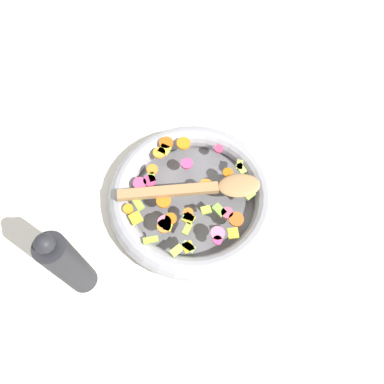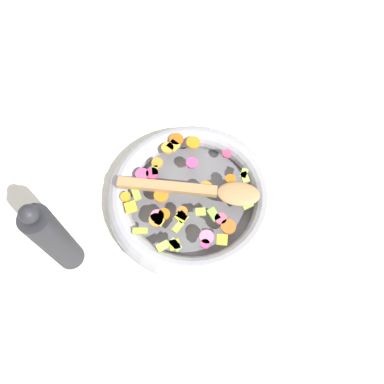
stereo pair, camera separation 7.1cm
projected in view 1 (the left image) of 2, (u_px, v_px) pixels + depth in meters
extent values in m
plane|color=silver|center=(192.00, 202.00, 0.84)|extent=(4.00, 4.00, 0.00)
cylinder|color=slate|center=(192.00, 201.00, 0.84)|extent=(0.32, 0.32, 0.01)
torus|color=#9E9EA5|center=(192.00, 197.00, 0.82)|extent=(0.37, 0.37, 0.05)
cylinder|color=orange|center=(158.00, 153.00, 0.84)|extent=(0.04, 0.04, 0.01)
cylinder|color=orange|center=(182.00, 143.00, 0.85)|extent=(0.03, 0.03, 0.01)
cylinder|color=#DB5E21|center=(235.00, 219.00, 0.77)|extent=(0.03, 0.03, 0.01)
cylinder|color=orange|center=(227.00, 173.00, 0.82)|extent=(0.03, 0.03, 0.01)
cylinder|color=orange|center=(187.00, 213.00, 0.77)|extent=(0.03, 0.03, 0.01)
cylinder|color=orange|center=(163.00, 226.00, 0.76)|extent=(0.04, 0.04, 0.01)
cylinder|color=orange|center=(170.00, 219.00, 0.77)|extent=(0.03, 0.03, 0.01)
cylinder|color=orange|center=(238.00, 187.00, 0.80)|extent=(0.04, 0.04, 0.01)
cylinder|color=orange|center=(162.00, 201.00, 0.78)|extent=(0.04, 0.04, 0.01)
cylinder|color=orange|center=(151.00, 170.00, 0.82)|extent=(0.03, 0.03, 0.01)
cylinder|color=orange|center=(127.00, 209.00, 0.78)|extent=(0.03, 0.03, 0.01)
cylinder|color=#DC5E14|center=(165.00, 143.00, 0.85)|extent=(0.05, 0.05, 0.01)
cylinder|color=orange|center=(205.00, 185.00, 0.80)|extent=(0.04, 0.04, 0.01)
cube|color=#A1C742|center=(205.00, 210.00, 0.78)|extent=(0.02, 0.02, 0.01)
cube|color=#84C342|center=(218.00, 210.00, 0.78)|extent=(0.03, 0.03, 0.01)
cube|color=#94BD3C|center=(137.00, 204.00, 0.78)|extent=(0.03, 0.03, 0.01)
cube|color=#9EC043|center=(186.00, 229.00, 0.76)|extent=(0.02, 0.03, 0.01)
cube|color=#B7D656|center=(240.00, 168.00, 0.82)|extent=(0.02, 0.03, 0.01)
cube|color=#A9D456|center=(248.00, 195.00, 0.79)|extent=(0.03, 0.03, 0.01)
cube|color=#ADCC52|center=(175.00, 250.00, 0.74)|extent=(0.03, 0.03, 0.01)
cube|color=#88B538|center=(151.00, 177.00, 0.81)|extent=(0.02, 0.03, 0.01)
cube|color=#AFD860|center=(187.00, 218.00, 0.77)|extent=(0.03, 0.02, 0.01)
cube|color=#B7D44F|center=(238.00, 165.00, 0.82)|extent=(0.02, 0.03, 0.01)
cube|color=#A9C43B|center=(149.00, 240.00, 0.75)|extent=(0.03, 0.02, 0.01)
cube|color=#A8C861|center=(187.00, 247.00, 0.74)|extent=(0.03, 0.03, 0.01)
cylinder|color=#D9536D|center=(226.00, 213.00, 0.77)|extent=(0.03, 0.03, 0.01)
cylinder|color=pink|center=(216.00, 233.00, 0.75)|extent=(0.04, 0.04, 0.01)
cylinder|color=#CE4584|center=(186.00, 164.00, 0.83)|extent=(0.04, 0.04, 0.01)
cylinder|color=#E24B81|center=(139.00, 183.00, 0.80)|extent=(0.03, 0.03, 0.01)
cylinder|color=#D86E8B|center=(163.00, 222.00, 0.76)|extent=(0.03, 0.03, 0.01)
cylinder|color=#E44180|center=(216.00, 240.00, 0.75)|extent=(0.02, 0.02, 0.01)
cylinder|color=#D93D67|center=(218.00, 149.00, 0.84)|extent=(0.03, 0.03, 0.01)
cylinder|color=#D03A70|center=(149.00, 181.00, 0.81)|extent=(0.03, 0.03, 0.01)
cube|color=yellow|center=(187.00, 219.00, 0.77)|extent=(0.03, 0.03, 0.01)
cube|color=gold|center=(187.00, 247.00, 0.74)|extent=(0.03, 0.03, 0.01)
cube|color=yellow|center=(232.00, 233.00, 0.75)|extent=(0.02, 0.02, 0.01)
cube|color=yellow|center=(166.00, 227.00, 0.76)|extent=(0.02, 0.02, 0.01)
cube|color=yellow|center=(163.00, 150.00, 0.84)|extent=(0.03, 0.03, 0.01)
cube|color=yellow|center=(135.00, 218.00, 0.77)|extent=(0.03, 0.03, 0.01)
cube|color=#A87F51|center=(167.00, 191.00, 0.78)|extent=(0.21, 0.04, 0.01)
ellipsoid|color=#A87F51|center=(238.00, 185.00, 0.79)|extent=(0.10, 0.06, 0.01)
cylinder|color=#232328|center=(68.00, 266.00, 0.67)|extent=(0.05, 0.05, 0.21)
sphere|color=#232328|center=(43.00, 244.00, 0.56)|extent=(0.03, 0.03, 0.03)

